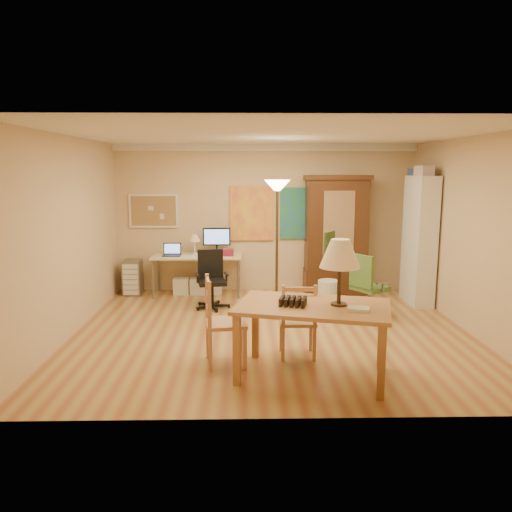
{
  "coord_description": "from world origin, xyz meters",
  "views": [
    {
      "loc": [
        -0.36,
        -6.73,
        2.24
      ],
      "look_at": [
        -0.22,
        0.3,
        1.03
      ],
      "focal_mm": 35.0,
      "sensor_mm": 36.0,
      "label": 1
    }
  ],
  "objects_px": {
    "dining_table": "(323,291)",
    "computer_desk": "(199,270)",
    "office_chair_green": "(368,301)",
    "office_chair_black": "(212,293)",
    "armoire": "(336,242)",
    "bookshelf": "(419,241)"
  },
  "relations": [
    {
      "from": "dining_table",
      "to": "computer_desk",
      "type": "relative_size",
      "value": 1.14
    },
    {
      "from": "office_chair_green",
      "to": "office_chair_black",
      "type": "bearing_deg",
      "value": 166.26
    },
    {
      "from": "dining_table",
      "to": "office_chair_black",
      "type": "bearing_deg",
      "value": 116.17
    },
    {
      "from": "dining_table",
      "to": "office_chair_green",
      "type": "xyz_separation_m",
      "value": [
        1.05,
        2.21,
        -0.7
      ]
    },
    {
      "from": "armoire",
      "to": "dining_table",
      "type": "bearing_deg",
      "value": -102.22
    },
    {
      "from": "office_chair_black",
      "to": "office_chair_green",
      "type": "distance_m",
      "value": 2.5
    },
    {
      "from": "dining_table",
      "to": "bookshelf",
      "type": "xyz_separation_m",
      "value": [
        2.09,
        3.05,
        0.1
      ]
    },
    {
      "from": "computer_desk",
      "to": "bookshelf",
      "type": "height_order",
      "value": "bookshelf"
    },
    {
      "from": "dining_table",
      "to": "office_chair_green",
      "type": "distance_m",
      "value": 2.55
    },
    {
      "from": "dining_table",
      "to": "office_chair_black",
      "type": "height_order",
      "value": "dining_table"
    },
    {
      "from": "office_chair_green",
      "to": "computer_desk",
      "type": "bearing_deg",
      "value": 151.03
    },
    {
      "from": "dining_table",
      "to": "bookshelf",
      "type": "bearing_deg",
      "value": 55.61
    },
    {
      "from": "dining_table",
      "to": "office_chair_black",
      "type": "distance_m",
      "value": 3.2
    },
    {
      "from": "computer_desk",
      "to": "armoire",
      "type": "relative_size",
      "value": 0.74
    },
    {
      "from": "armoire",
      "to": "bookshelf",
      "type": "xyz_separation_m",
      "value": [
        1.27,
        -0.74,
        0.13
      ]
    },
    {
      "from": "dining_table",
      "to": "bookshelf",
      "type": "height_order",
      "value": "bookshelf"
    },
    {
      "from": "armoire",
      "to": "bookshelf",
      "type": "bearing_deg",
      "value": -30.46
    },
    {
      "from": "bookshelf",
      "to": "office_chair_green",
      "type": "bearing_deg",
      "value": -140.8
    },
    {
      "from": "dining_table",
      "to": "armoire",
      "type": "bearing_deg",
      "value": 77.78
    },
    {
      "from": "office_chair_green",
      "to": "armoire",
      "type": "xyz_separation_m",
      "value": [
        -0.23,
        1.59,
        0.67
      ]
    },
    {
      "from": "office_chair_black",
      "to": "bookshelf",
      "type": "bearing_deg",
      "value": 4.12
    },
    {
      "from": "office_chair_black",
      "to": "bookshelf",
      "type": "xyz_separation_m",
      "value": [
        3.47,
        0.25,
        0.82
      ]
    }
  ]
}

